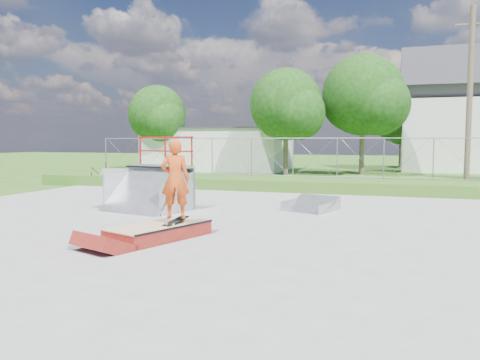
# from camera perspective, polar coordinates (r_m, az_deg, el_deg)

# --- Properties ---
(ground) EXTENTS (120.00, 120.00, 0.00)m
(ground) POSITION_cam_1_polar(r_m,az_deg,el_deg) (11.77, -3.92, -5.85)
(ground) COLOR #2A5719
(ground) RESTS_ON ground
(concrete_pad) EXTENTS (20.00, 16.00, 0.04)m
(concrete_pad) POSITION_cam_1_polar(r_m,az_deg,el_deg) (11.77, -3.92, -5.75)
(concrete_pad) COLOR gray
(concrete_pad) RESTS_ON ground
(grass_berm) EXTENTS (24.00, 3.00, 0.50)m
(grass_berm) POSITION_cam_1_polar(r_m,az_deg,el_deg) (20.78, 5.90, -0.51)
(grass_berm) COLOR #2A5719
(grass_berm) RESTS_ON ground
(grind_box) EXTENTS (1.81, 2.51, 0.34)m
(grind_box) POSITION_cam_1_polar(r_m,az_deg,el_deg) (10.49, -9.84, -6.29)
(grind_box) COLOR maroon
(grind_box) RESTS_ON concrete_pad
(quarter_pipe) EXTENTS (2.66, 2.39, 2.30)m
(quarter_pipe) POSITION_cam_1_polar(r_m,az_deg,el_deg) (14.64, -11.38, 0.71)
(quarter_pipe) COLOR gray
(quarter_pipe) RESTS_ON concrete_pad
(flat_bank_ramp) EXTENTS (1.74, 1.79, 0.41)m
(flat_bank_ramp) POSITION_cam_1_polar(r_m,az_deg,el_deg) (14.57, 8.57, -3.00)
(flat_bank_ramp) COLOR gray
(flat_bank_ramp) RESTS_ON concrete_pad
(skateboard) EXTENTS (0.33, 0.82, 0.13)m
(skateboard) POSITION_cam_1_polar(r_m,az_deg,el_deg) (10.54, -7.85, -5.04)
(skateboard) COLOR black
(skateboard) RESTS_ON grind_box
(skater) EXTENTS (0.73, 0.59, 1.75)m
(skater) POSITION_cam_1_polar(r_m,az_deg,el_deg) (10.42, -7.90, -0.30)
(skater) COLOR #D34A17
(skater) RESTS_ON grind_box
(concrete_stairs) EXTENTS (1.50, 1.60, 0.80)m
(concrete_stairs) POSITION_cam_1_polar(r_m,az_deg,el_deg) (23.35, -15.39, 0.30)
(concrete_stairs) COLOR gray
(concrete_stairs) RESTS_ON ground
(chain_link_fence) EXTENTS (20.00, 0.06, 1.80)m
(chain_link_fence) POSITION_cam_1_polar(r_m,az_deg,el_deg) (21.68, 6.48, 2.75)
(chain_link_fence) COLOR gray
(chain_link_fence) RESTS_ON grass_berm
(utility_building_flat) EXTENTS (10.00, 6.00, 3.00)m
(utility_building_flat) POSITION_cam_1_polar(r_m,az_deg,el_deg) (34.98, -2.65, 3.73)
(utility_building_flat) COLOR white
(utility_building_flat) RESTS_ON ground
(gable_house) EXTENTS (8.40, 6.08, 8.94)m
(gable_house) POSITION_cam_1_polar(r_m,az_deg,el_deg) (37.06, 25.42, 6.95)
(gable_house) COLOR white
(gable_house) RESTS_ON ground
(utility_pole) EXTENTS (0.24, 0.24, 8.00)m
(utility_pole) POSITION_cam_1_polar(r_m,az_deg,el_deg) (23.02, 26.19, 8.89)
(utility_pole) COLOR brown
(utility_pole) RESTS_ON ground
(tree_left_near) EXTENTS (4.76, 4.48, 6.65)m
(tree_left_near) POSITION_cam_1_polar(r_m,az_deg,el_deg) (29.27, 6.04, 8.85)
(tree_left_near) COLOR brown
(tree_left_near) RESTS_ON ground
(tree_center) EXTENTS (5.44, 5.12, 7.60)m
(tree_center) POSITION_cam_1_polar(r_m,az_deg,el_deg) (30.69, 15.27, 9.66)
(tree_center) COLOR brown
(tree_center) RESTS_ON ground
(tree_left_far) EXTENTS (4.42, 4.16, 6.18)m
(tree_left_far) POSITION_cam_1_polar(r_m,az_deg,el_deg) (34.60, -9.85, 7.69)
(tree_left_far) COLOR brown
(tree_left_far) RESTS_ON ground
(tree_back_mid) EXTENTS (4.08, 3.84, 5.70)m
(tree_back_mid) POSITION_cam_1_polar(r_m,az_deg,el_deg) (38.62, 19.43, 6.73)
(tree_back_mid) COLOR brown
(tree_back_mid) RESTS_ON ground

